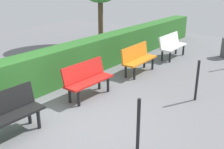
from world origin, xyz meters
TOP-DOWN VIEW (x-y plane):
  - ground_plane at (0.00, 0.00)m, footprint 20.38×20.38m
  - bench_white at (-5.45, -0.61)m, footprint 1.46×0.48m
  - bench_orange at (-3.26, -0.69)m, footprint 1.43×0.49m
  - bench_red at (-1.02, -0.74)m, footprint 1.37×0.50m
  - bench_black at (1.25, -0.71)m, footprint 1.44×0.48m
  - hedge_row at (-1.00, -1.95)m, footprint 16.38×0.62m
  - railing_post_mid at (-2.43, 1.48)m, footprint 0.06×0.06m
  - railing_post_far at (0.18, 1.48)m, footprint 0.06×0.06m

SIDE VIEW (x-z plane):
  - ground_plane at x=0.00m, z-range 0.00..0.00m
  - bench_red at x=-1.02m, z-range 0.05..0.91m
  - bench_orange at x=-3.26m, z-range 0.05..0.91m
  - bench_black at x=1.25m, z-range 0.05..0.91m
  - bench_white at x=-5.45m, z-range 0.05..0.91m
  - railing_post_mid at x=-2.43m, z-range 0.00..1.00m
  - railing_post_far at x=0.18m, z-range 0.00..1.00m
  - hedge_row at x=-1.00m, z-range 0.00..1.02m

